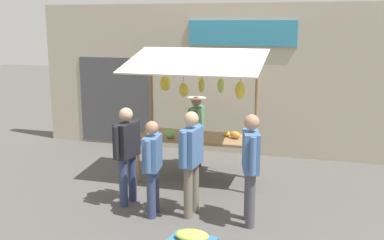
% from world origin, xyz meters
% --- Properties ---
extents(ground_plane, '(40.00, 40.00, 0.00)m').
position_xyz_m(ground_plane, '(0.00, 0.00, 0.00)').
color(ground_plane, '#514F4C').
extents(street_backdrop, '(9.00, 0.30, 3.40)m').
position_xyz_m(street_backdrop, '(0.05, -2.20, 1.70)').
color(street_backdrop, '#B2A893').
rests_on(street_backdrop, ground).
extents(market_stall, '(2.50, 1.46, 2.50)m').
position_xyz_m(market_stall, '(0.00, -0.03, 1.54)').
color(market_stall, olive).
rests_on(market_stall, ground).
extents(vendor_with_sunhat, '(0.39, 0.66, 1.52)m').
position_xyz_m(vendor_with_sunhat, '(0.22, -0.75, 0.88)').
color(vendor_with_sunhat, navy).
rests_on(vendor_with_sunhat, ground).
extents(shopper_in_grey_tee, '(0.26, 0.70, 1.66)m').
position_xyz_m(shopper_in_grey_tee, '(-0.37, 1.57, 0.96)').
color(shopper_in_grey_tee, '#726656').
rests_on(shopper_in_grey_tee, ground).
extents(shopper_in_striped_shirt, '(0.29, 0.69, 1.64)m').
position_xyz_m(shopper_in_striped_shirt, '(0.78, 1.42, 0.95)').
color(shopper_in_striped_shirt, navy).
rests_on(shopper_in_striped_shirt, ground).
extents(shopper_with_shopping_bag, '(0.34, 0.69, 1.68)m').
position_xyz_m(shopper_with_shopping_bag, '(-1.30, 1.64, 0.98)').
color(shopper_with_shopping_bag, '#4C4C51').
rests_on(shopper_with_shopping_bag, ground).
extents(shopper_with_ponytail, '(0.28, 0.66, 1.52)m').
position_xyz_m(shopper_with_ponytail, '(0.21, 1.75, 0.86)').
color(shopper_with_ponytail, navy).
rests_on(shopper_with_ponytail, ground).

